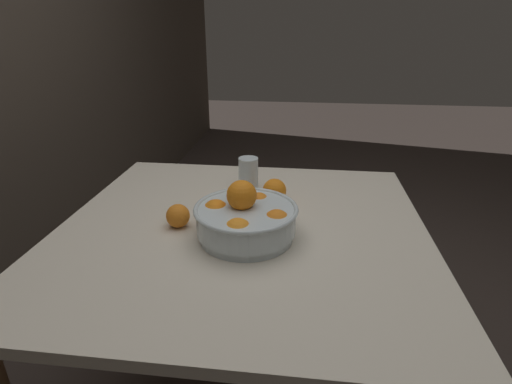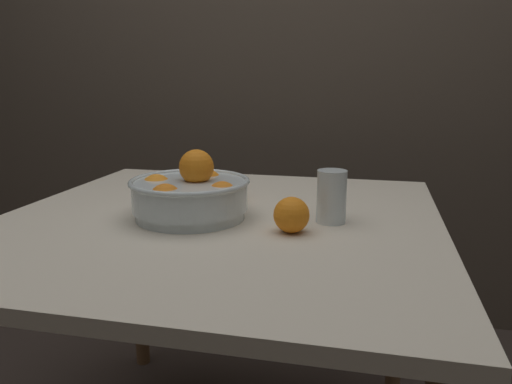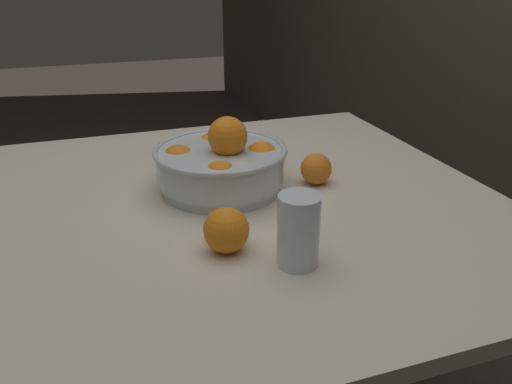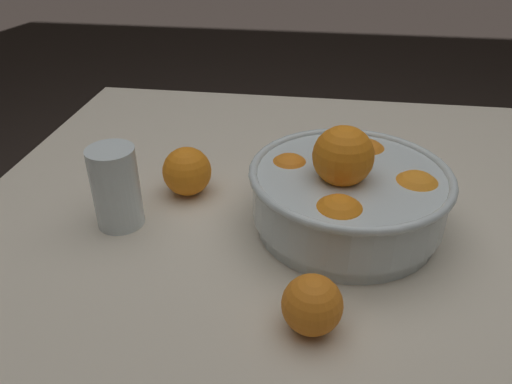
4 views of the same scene
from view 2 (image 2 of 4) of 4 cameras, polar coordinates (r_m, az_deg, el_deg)
back_wall at (r=2.21m, az=4.21°, el=19.17°), size 8.00×0.05×2.60m
dining_table at (r=1.22m, az=-4.27°, el=-6.45°), size 1.04×1.06×0.74m
fruit_bowl at (r=1.18m, az=-7.55°, el=-0.29°), size 0.28×0.28×0.16m
juice_glass at (r=1.15m, az=8.62°, el=-0.72°), size 0.07×0.07×0.12m
orange_loose_near_bowl at (r=1.07m, az=4.07°, el=-2.63°), size 0.08×0.08×0.08m
orange_loose_front at (r=1.36m, az=-2.95°, el=0.64°), size 0.07×0.07×0.07m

